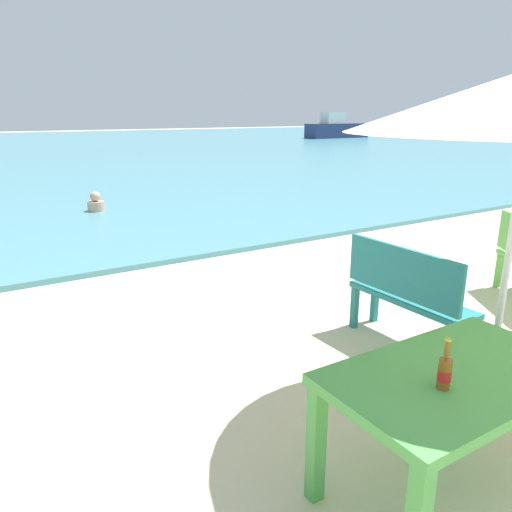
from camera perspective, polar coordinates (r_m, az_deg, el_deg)
sea_water at (r=31.43m, az=-26.43°, el=11.04°), size 120.00×50.00×0.08m
picnic_table_green at (r=2.88m, az=22.00°, el=-14.17°), size 1.40×0.80×0.76m
beer_bottle_amber at (r=2.60m, az=21.08°, el=-12.35°), size 0.07×0.07×0.26m
bench_teal_center at (r=4.53m, az=17.10°, el=-3.88°), size 0.39×1.21×0.95m
swimmer_person at (r=10.74m, az=-18.12°, el=5.83°), size 0.34×0.34×0.41m
boat_sailboat at (r=40.65m, az=9.31°, el=14.39°), size 5.38×1.47×1.96m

